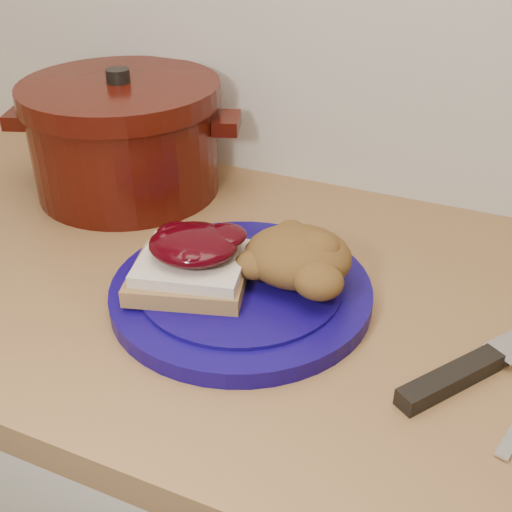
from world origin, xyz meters
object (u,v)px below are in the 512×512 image
at_px(dutch_oven, 125,137).
at_px(plate, 241,292).
at_px(chef_knife, 483,362).
at_px(pepper_grinder, 138,132).

bearing_deg(dutch_oven, plate, -34.93).
distance_m(chef_knife, pepper_grinder, 0.63).
bearing_deg(dutch_oven, pepper_grinder, 105.88).
distance_m(plate, pepper_grinder, 0.40).
bearing_deg(dutch_oven, chef_knife, -20.69).
distance_m(dutch_oven, pepper_grinder, 0.06).
distance_m(chef_knife, dutch_oven, 0.59).
bearing_deg(plate, chef_knife, -2.67).
relative_size(dutch_oven, pepper_grinder, 2.76).
relative_size(plate, chef_knife, 1.03).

